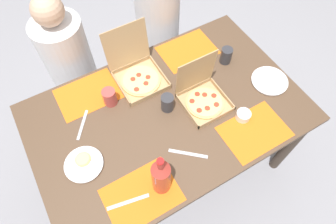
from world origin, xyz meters
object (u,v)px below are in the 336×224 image
at_px(pizza_box_corner_left, 138,73).
at_px(cup_red, 167,103).
at_px(plate_far_right, 269,81).
at_px(plate_far_left, 84,164).
at_px(soda_bottle, 161,176).
at_px(cup_spare, 110,97).
at_px(cup_dark, 226,56).
at_px(diner_left_seat, 75,73).
at_px(condiment_bowl, 243,115).
at_px(pizza_box_center, 203,96).
at_px(diner_right_seat, 158,37).

relative_size(pizza_box_corner_left, cup_red, 2.95).
height_order(plate_far_right, plate_far_left, plate_far_left).
xyz_separation_m(soda_bottle, cup_spare, (-0.01, 0.58, -0.08)).
height_order(cup_dark, diner_left_seat, diner_left_seat).
bearing_deg(condiment_bowl, pizza_box_corner_left, 124.65).
bearing_deg(soda_bottle, cup_red, 56.42).
relative_size(pizza_box_center, cup_spare, 2.69).
xyz_separation_m(soda_bottle, cup_dark, (0.75, 0.50, -0.08)).
height_order(pizza_box_corner_left, condiment_bowl, pizza_box_corner_left).
height_order(pizza_box_corner_left, soda_bottle, soda_bottle).
distance_m(pizza_box_corner_left, cup_dark, 0.57).
height_order(plate_far_left, cup_red, cup_red).
distance_m(pizza_box_corner_left, cup_red, 0.29).
distance_m(cup_dark, condiment_bowl, 0.43).
height_order(plate_far_right, soda_bottle, soda_bottle).
bearing_deg(soda_bottle, cup_spare, 91.29).
bearing_deg(plate_far_right, plate_far_left, 176.86).
bearing_deg(cup_red, cup_dark, 13.89).
xyz_separation_m(pizza_box_corner_left, pizza_box_center, (0.25, -0.34, -0.00)).
bearing_deg(condiment_bowl, cup_red, 141.24).
relative_size(pizza_box_center, cup_red, 2.70).
xyz_separation_m(plate_far_right, plate_far_left, (-1.18, 0.06, 0.00)).
bearing_deg(diner_left_seat, condiment_bowl, -55.16).
distance_m(cup_dark, diner_left_seat, 1.09).
distance_m(pizza_box_center, cup_red, 0.21).
bearing_deg(cup_spare, pizza_box_corner_left, 20.27).
bearing_deg(plate_far_right, soda_bottle, -165.42).
relative_size(plate_far_left, cup_dark, 1.89).
bearing_deg(pizza_box_corner_left, cup_dark, -16.31).
xyz_separation_m(plate_far_right, cup_dark, (-0.14, 0.27, 0.05)).
bearing_deg(pizza_box_center, soda_bottle, -144.74).
distance_m(pizza_box_corner_left, plate_far_left, 0.62).
bearing_deg(pizza_box_corner_left, plate_far_left, -143.86).
xyz_separation_m(cup_red, diner_right_seat, (0.34, 0.73, -0.28)).
relative_size(plate_far_left, condiment_bowl, 2.48).
relative_size(pizza_box_center, plate_far_right, 1.29).
height_order(pizza_box_corner_left, cup_spare, pizza_box_corner_left).
distance_m(cup_spare, diner_left_seat, 0.61).
bearing_deg(diner_left_seat, cup_dark, -35.36).
xyz_separation_m(pizza_box_center, diner_left_seat, (-0.56, 0.79, -0.28)).
bearing_deg(pizza_box_center, cup_red, 163.79).
xyz_separation_m(pizza_box_center, cup_spare, (-0.47, 0.26, 0.01)).
bearing_deg(soda_bottle, pizza_box_corner_left, 72.59).
relative_size(cup_red, diner_right_seat, 0.09).
relative_size(cup_spare, diner_left_seat, 0.09).
relative_size(pizza_box_center, condiment_bowl, 3.54).
distance_m(plate_far_right, plate_far_left, 1.18).
distance_m(pizza_box_corner_left, soda_bottle, 0.70).
bearing_deg(plate_far_left, soda_bottle, -45.20).
bearing_deg(cup_spare, condiment_bowl, -38.00).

